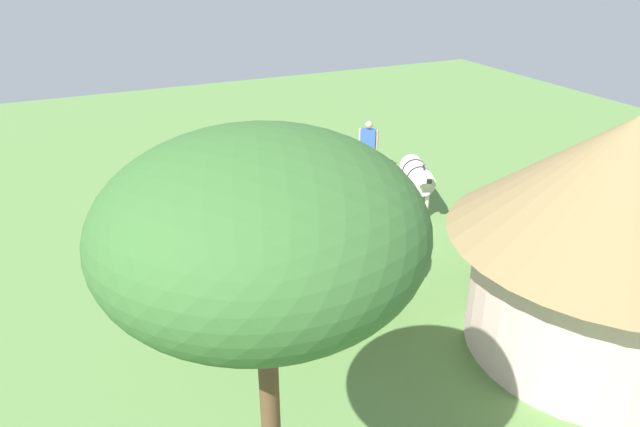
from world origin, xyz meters
The scene contains 13 objects.
ground_plane centered at (0.00, 0.00, 0.00)m, with size 36.00×36.00×0.00m, color #598241.
thatched_hut centered at (-2.39, 6.11, 2.43)m, with size 5.52×5.52×4.38m.
shade_umbrella centered at (1.75, 2.25, 2.58)m, with size 3.89×3.89×3.00m.
patio_dining_table centered at (1.75, 2.25, 0.65)m, with size 1.56×1.14×0.74m.
patio_chair_near_lawn centered at (2.98, 2.26, 0.52)m, with size 0.42×0.44×0.90m.
patio_chair_near_hut centered at (0.53, 2.49, 0.52)m, with size 0.50×0.51×0.90m.
guest_beside_umbrella centered at (1.98, 0.47, 0.94)m, with size 0.31×0.54×1.56m.
standing_watcher centered at (-2.89, -3.15, 1.06)m, with size 0.50×0.49×1.77m.
striped_lounge_chair centered at (-0.72, 1.06, 0.25)m, with size 0.73×0.93×0.60m.
zebra_nearest_camera centered at (-0.36, -1.97, 0.97)m, with size 1.75×1.78×1.51m.
zebra_by_umbrella centered at (-2.76, -0.19, 1.03)m, with size 1.13×2.06×1.57m.
acacia_tree_left_background centered at (4.40, 7.80, 4.61)m, with size 2.84×2.84×5.49m.
brick_patio_kerb centered at (2.67, -4.30, 0.04)m, with size 2.80×0.36×0.08m, color #A95042.
Camera 1 is at (5.75, 11.90, 6.84)m, focal length 32.31 mm.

